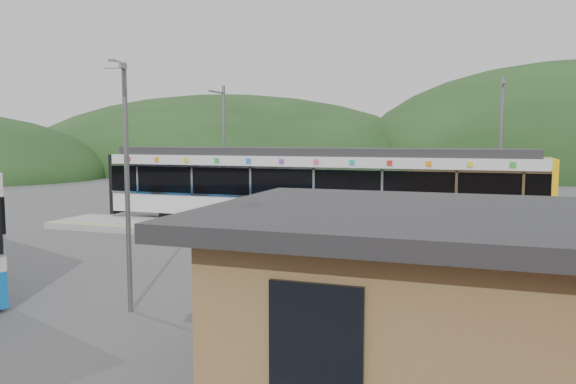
% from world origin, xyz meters
% --- Properties ---
extents(ground, '(120.00, 120.00, 0.00)m').
position_xyz_m(ground, '(0.00, 0.00, 0.00)').
color(ground, '#4C4C4F').
rests_on(ground, ground).
extents(hills, '(146.00, 149.00, 26.00)m').
position_xyz_m(hills, '(6.19, 5.29, 0.00)').
color(hills, '#1E3D19').
rests_on(hills, ground).
extents(platform, '(26.00, 3.20, 0.30)m').
position_xyz_m(platform, '(0.00, 3.30, 0.15)').
color(platform, '#9E9E99').
rests_on(platform, ground).
extents(yellow_line, '(26.00, 0.10, 0.01)m').
position_xyz_m(yellow_line, '(0.00, 2.00, 0.30)').
color(yellow_line, yellow).
rests_on(yellow_line, platform).
extents(train, '(20.44, 3.01, 3.74)m').
position_xyz_m(train, '(-1.22, 6.00, 2.06)').
color(train, black).
rests_on(train, ground).
extents(catenary_mast_west, '(0.18, 1.80, 7.00)m').
position_xyz_m(catenary_mast_west, '(-7.00, 8.56, 3.65)').
color(catenary_mast_west, slate).
rests_on(catenary_mast_west, ground).
extents(catenary_mast_east, '(0.18, 1.80, 7.00)m').
position_xyz_m(catenary_mast_east, '(7.00, 8.56, 3.65)').
color(catenary_mast_east, slate).
rests_on(catenary_mast_east, ground).
extents(station_shelter, '(9.20, 6.20, 3.00)m').
position_xyz_m(station_shelter, '(6.00, -9.01, 1.55)').
color(station_shelter, olive).
rests_on(station_shelter, ground).
extents(lamp_post, '(0.43, 1.10, 6.00)m').
position_xyz_m(lamp_post, '(-1.86, -7.72, 3.58)').
color(lamp_post, slate).
rests_on(lamp_post, ground).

